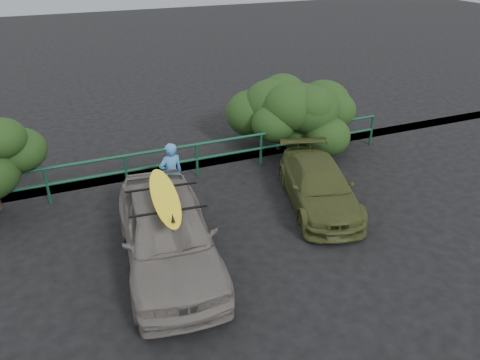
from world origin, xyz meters
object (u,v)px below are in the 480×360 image
at_px(man, 171,174).
at_px(surfboard, 165,196).
at_px(sedan, 168,233).
at_px(olive_vehicle, 319,185).
at_px(guardrail, 162,166).

relative_size(man, surfboard, 0.68).
distance_m(sedan, surfboard, 0.87).
distance_m(olive_vehicle, man, 3.74).
relative_size(sedan, man, 2.72).
relative_size(olive_vehicle, man, 2.27).
bearing_deg(olive_vehicle, surfboard, -151.13).
xyz_separation_m(guardrail, surfboard, (-0.79, -3.64, 1.13)).
height_order(man, surfboard, same).
bearing_deg(olive_vehicle, guardrail, 157.37).
bearing_deg(man, sedan, 64.29).
height_order(olive_vehicle, man, man).
distance_m(guardrail, man, 1.26).
relative_size(sedan, surfboard, 1.85).
xyz_separation_m(guardrail, sedan, (-0.79, -3.64, 0.26)).
height_order(sedan, surfboard, surfboard).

